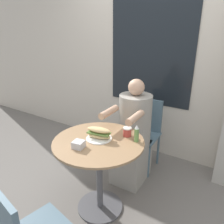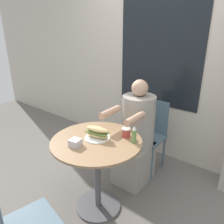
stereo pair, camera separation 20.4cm
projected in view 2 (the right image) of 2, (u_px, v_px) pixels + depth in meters
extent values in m
plane|color=slate|center=(98.00, 206.00, 2.22)|extent=(8.00, 8.00, 0.00)
cube|color=beige|center=(169.00, 53.00, 2.71)|extent=(8.00, 0.08, 2.80)
cube|color=black|center=(160.00, 40.00, 2.68)|extent=(1.13, 0.01, 1.66)
cylinder|color=#997551|center=(96.00, 141.00, 1.95)|extent=(0.82, 0.82, 0.02)
cylinder|color=#515156|center=(97.00, 175.00, 2.08)|extent=(0.06, 0.06, 0.71)
cylinder|color=#515156|center=(98.00, 205.00, 2.21)|extent=(0.45, 0.45, 0.02)
cube|color=slate|center=(147.00, 137.00, 2.66)|extent=(0.39, 0.39, 0.02)
cube|color=slate|center=(155.00, 116.00, 2.72)|extent=(0.35, 0.04, 0.42)
cylinder|color=slate|center=(152.00, 164.00, 2.53)|extent=(0.03, 0.03, 0.43)
cylinder|color=slate|center=(128.00, 155.00, 2.71)|extent=(0.03, 0.03, 0.43)
cylinder|color=slate|center=(164.00, 152.00, 2.78)|extent=(0.03, 0.03, 0.43)
cylinder|color=slate|center=(141.00, 144.00, 2.96)|extent=(0.03, 0.03, 0.43)
cube|color=gray|center=(134.00, 163.00, 2.53)|extent=(0.36, 0.46, 0.45)
cylinder|color=gray|center=(138.00, 121.00, 2.40)|extent=(0.36, 0.36, 0.57)
sphere|color=tan|center=(140.00, 88.00, 2.26)|extent=(0.17, 0.17, 0.17)
cylinder|color=tan|center=(135.00, 119.00, 2.01)|extent=(0.08, 0.29, 0.07)
cylinder|color=tan|center=(110.00, 112.00, 2.17)|extent=(0.08, 0.29, 0.07)
cylinder|color=slate|center=(45.00, 223.00, 1.76)|extent=(0.03, 0.03, 0.43)
cylinder|color=white|center=(97.00, 138.00, 1.98)|extent=(0.23, 0.23, 0.01)
ellipsoid|color=#DBB77A|center=(97.00, 135.00, 1.97)|extent=(0.23, 0.12, 0.04)
cube|color=olive|center=(97.00, 132.00, 1.96)|extent=(0.22, 0.12, 0.01)
ellipsoid|color=#DBB77A|center=(97.00, 129.00, 1.95)|extent=(0.23, 0.12, 0.04)
cylinder|color=#B73D38|center=(126.00, 133.00, 2.00)|extent=(0.08, 0.08, 0.07)
cylinder|color=white|center=(126.00, 129.00, 1.98)|extent=(0.08, 0.08, 0.01)
cube|color=silver|center=(75.00, 143.00, 1.84)|extent=(0.10, 0.10, 0.06)
cylinder|color=#66934C|center=(134.00, 136.00, 1.88)|extent=(0.04, 0.04, 0.12)
cone|color=white|center=(134.00, 128.00, 1.85)|extent=(0.04, 0.04, 0.03)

